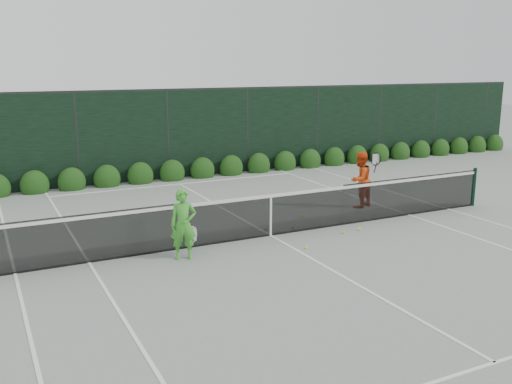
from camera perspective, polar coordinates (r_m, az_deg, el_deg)
name	(u,v)px	position (r m, az deg, el deg)	size (l,w,h in m)	color
ground	(271,236)	(13.23, 1.46, -4.39)	(80.00, 80.00, 0.00)	gray
tennis_net	(270,214)	(13.07, 1.38, -2.18)	(12.90, 0.10, 1.07)	black
player_woman	(184,225)	(11.61, -7.26, -3.25)	(0.65, 0.47, 1.45)	green
player_man	(360,180)	(15.90, 10.37, 1.23)	(0.95, 0.80, 1.54)	#E64813
court_lines	(271,235)	(13.22, 1.46, -4.36)	(11.03, 23.83, 0.01)	white
windscreen_fence	(340,196)	(10.59, 8.39, -0.40)	(32.00, 21.07, 3.06)	black
hedge_row	(172,173)	(19.59, -8.38, 1.87)	(31.66, 0.65, 0.94)	#14360E
tennis_balls	(313,229)	(13.68, 5.68, -3.71)	(2.07, 2.34, 0.07)	#DEF135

